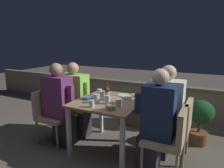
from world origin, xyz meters
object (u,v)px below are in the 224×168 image
(person_green_blouse, at_px, (76,100))
(chair_right_near, at_px, (172,135))
(chair_left_far, at_px, (67,105))
(beer_bottle, at_px, (107,93))
(potted_plant, at_px, (200,117))
(person_purple_stripe, at_px, (60,105))
(chair_right_far, at_px, (179,124))
(person_navy_jumper, at_px, (156,121))
(person_white_polo, at_px, (164,112))
(chair_left_near, at_px, (50,111))

(person_green_blouse, distance_m, chair_right_near, 1.65)
(chair_left_far, height_order, person_green_blouse, person_green_blouse)
(beer_bottle, xyz_separation_m, potted_plant, (1.17, 0.77, -0.42))
(person_purple_stripe, xyz_separation_m, chair_left_far, (-0.17, 0.35, -0.13))
(person_purple_stripe, height_order, chair_right_far, person_purple_stripe)
(chair_left_far, distance_m, person_navy_jumper, 1.65)
(person_purple_stripe, distance_m, chair_right_near, 1.64)
(person_purple_stripe, relative_size, chair_right_far, 1.52)
(beer_bottle, distance_m, potted_plant, 1.46)
(person_purple_stripe, bearing_deg, person_navy_jumper, 0.46)
(person_white_polo, bearing_deg, beer_bottle, -166.50)
(person_navy_jumper, distance_m, chair_right_far, 0.43)
(chair_left_far, distance_m, chair_right_far, 1.82)
(person_green_blouse, xyz_separation_m, chair_right_far, (1.63, 0.00, -0.11))
(person_navy_jumper, relative_size, chair_right_far, 1.53)
(person_white_polo, bearing_deg, chair_right_near, -63.20)
(person_white_polo, bearing_deg, person_navy_jumper, -93.38)
(person_navy_jumper, xyz_separation_m, chair_right_far, (0.21, 0.34, -0.14))
(chair_right_near, bearing_deg, chair_left_far, 169.29)
(chair_left_near, xyz_separation_m, potted_plant, (2.07, 0.95, -0.07))
(person_purple_stripe, relative_size, person_white_polo, 0.99)
(chair_left_near, relative_size, chair_left_far, 1.00)
(chair_left_far, distance_m, chair_right_near, 1.83)
(chair_left_far, distance_m, person_white_polo, 1.63)
(chair_left_far, relative_size, beer_bottle, 3.00)
(chair_right_far, bearing_deg, person_green_blouse, -179.88)
(chair_left_near, distance_m, chair_right_far, 1.88)
(person_navy_jumper, bearing_deg, chair_left_near, -179.60)
(person_purple_stripe, relative_size, chair_left_far, 1.52)
(person_white_polo, xyz_separation_m, beer_bottle, (-0.75, -0.18, 0.21))
(chair_left_near, height_order, chair_right_far, same)
(chair_left_far, bearing_deg, chair_right_near, -10.71)
(person_green_blouse, height_order, person_white_polo, person_white_polo)
(chair_left_near, relative_size, potted_plant, 1.18)
(chair_left_near, bearing_deg, person_purple_stripe, -0.00)
(chair_left_far, xyz_separation_m, person_white_polo, (1.63, 0.00, 0.13))
(person_green_blouse, relative_size, person_white_polo, 0.97)
(person_navy_jumper, relative_size, person_white_polo, 1.00)
(chair_left_near, xyz_separation_m, beer_bottle, (0.90, 0.18, 0.35))
(chair_left_far, xyz_separation_m, chair_right_far, (1.82, 0.00, 0.00))
(chair_left_near, bearing_deg, person_navy_jumper, 0.40)
(chair_right_near, xyz_separation_m, beer_bottle, (-0.92, 0.16, 0.35))
(chair_left_near, distance_m, person_white_polo, 1.70)
(potted_plant, bearing_deg, chair_left_near, -155.43)
(beer_bottle, bearing_deg, potted_plant, 33.47)
(person_purple_stripe, xyz_separation_m, beer_bottle, (0.71, 0.18, 0.22))
(chair_right_far, bearing_deg, chair_left_far, -179.89)
(person_green_blouse, relative_size, chair_right_far, 1.49)
(potted_plant, bearing_deg, person_navy_jumper, -115.00)
(person_green_blouse, relative_size, person_navy_jumper, 0.97)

